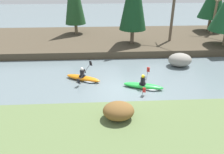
# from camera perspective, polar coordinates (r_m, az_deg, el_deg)

# --- Properties ---
(ground_plane) EXTENTS (90.00, 90.00, 0.00)m
(ground_plane) POSITION_cam_1_polar(r_m,az_deg,el_deg) (14.74, 3.76, -3.38)
(ground_plane) COLOR slate
(riverbank_near) EXTENTS (44.00, 6.70, 0.74)m
(riverbank_near) POSITION_cam_1_polar(r_m,az_deg,el_deg) (9.75, 8.10, -18.65)
(riverbank_near) COLOR #5B7042
(riverbank_near) RESTS_ON ground
(riverbank_far) EXTENTS (44.00, 10.24, 0.66)m
(riverbank_far) POSITION_cam_1_polar(r_m,az_deg,el_deg) (24.77, 0.82, 9.71)
(riverbank_far) COLOR #473D2D
(riverbank_far) RESTS_ON ground
(bare_tree_upstream) EXTENTS (3.81, 3.76, 6.93)m
(bare_tree_upstream) POSITION_cam_1_polar(r_m,az_deg,el_deg) (23.45, 15.72, 16.89)
(bare_tree_upstream) COLOR brown
(bare_tree_upstream) RESTS_ON riverbank_far
(bare_tree_mid_upstream) EXTENTS (2.75, 2.72, 4.92)m
(bare_tree_mid_upstream) POSITION_cam_1_polar(r_m,az_deg,el_deg) (28.01, 25.31, 14.80)
(bare_tree_mid_upstream) COLOR #7A664C
(bare_tree_mid_upstream) RESTS_ON riverbank_far
(shrub_clump_nearest) EXTENTS (1.52, 1.27, 0.82)m
(shrub_clump_nearest) POSITION_cam_1_polar(r_m,az_deg,el_deg) (10.59, 1.72, -8.83)
(shrub_clump_nearest) COLOR brown
(shrub_clump_nearest) RESTS_ON riverbank_near
(kayaker_lead) EXTENTS (2.75, 2.02, 1.20)m
(kayaker_lead) POSITION_cam_1_polar(r_m,az_deg,el_deg) (14.97, 8.59, -2.27)
(kayaker_lead) COLOR green
(kayaker_lead) RESTS_ON ground
(kayaker_middle) EXTENTS (2.70, 1.95, 1.20)m
(kayaker_middle) POSITION_cam_1_polar(r_m,az_deg,el_deg) (16.00, -7.22, -0.26)
(kayaker_middle) COLOR orange
(kayaker_middle) RESTS_ON ground
(boulder_midstream) EXTENTS (1.94, 1.52, 1.10)m
(boulder_midstream) POSITION_cam_1_polar(r_m,az_deg,el_deg) (19.12, 17.31, 4.31)
(boulder_midstream) COLOR gray
(boulder_midstream) RESTS_ON ground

